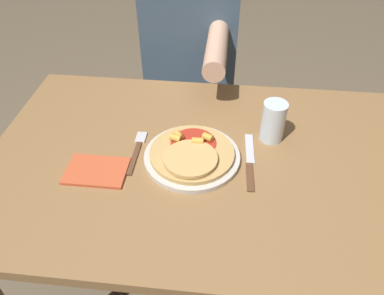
% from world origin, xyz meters
% --- Properties ---
extents(ground_plane, '(8.00, 8.00, 0.00)m').
position_xyz_m(ground_plane, '(0.00, 0.00, 0.00)').
color(ground_plane, brown).
extents(dining_table, '(1.19, 0.76, 0.75)m').
position_xyz_m(dining_table, '(0.00, 0.00, 0.63)').
color(dining_table, olive).
rests_on(dining_table, ground_plane).
extents(plate, '(0.26, 0.26, 0.01)m').
position_xyz_m(plate, '(-0.04, -0.01, 0.75)').
color(plate, beige).
rests_on(plate, dining_table).
extents(pizza, '(0.23, 0.23, 0.04)m').
position_xyz_m(pizza, '(-0.04, -0.01, 0.77)').
color(pizza, tan).
rests_on(pizza, plate).
extents(fork, '(0.03, 0.18, 0.00)m').
position_xyz_m(fork, '(-0.19, 0.01, 0.75)').
color(fork, brown).
rests_on(fork, dining_table).
extents(knife, '(0.03, 0.22, 0.00)m').
position_xyz_m(knife, '(0.12, -0.00, 0.75)').
color(knife, brown).
rests_on(knife, dining_table).
extents(drinking_glass, '(0.07, 0.07, 0.12)m').
position_xyz_m(drinking_glass, '(0.18, 0.11, 0.80)').
color(drinking_glass, silver).
rests_on(drinking_glass, dining_table).
extents(napkin, '(0.16, 0.11, 0.01)m').
position_xyz_m(napkin, '(-0.28, -0.08, 0.75)').
color(napkin, '#C6512D').
rests_on(napkin, dining_table).
extents(person_diner, '(0.36, 0.52, 1.21)m').
position_xyz_m(person_diner, '(-0.11, 0.64, 0.70)').
color(person_diner, '#2D2D38').
rests_on(person_diner, ground_plane).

